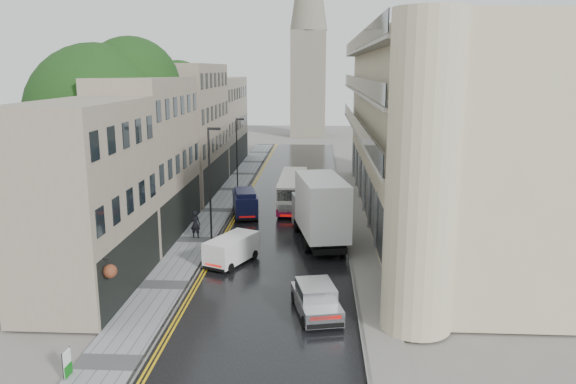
# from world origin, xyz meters

# --- Properties ---
(road) EXTENTS (9.00, 85.00, 0.02)m
(road) POSITION_xyz_m (0.00, 27.50, 0.01)
(road) COLOR black
(road) RESTS_ON ground
(left_sidewalk) EXTENTS (2.70, 85.00, 0.12)m
(left_sidewalk) POSITION_xyz_m (-5.85, 27.50, 0.06)
(left_sidewalk) COLOR gray
(left_sidewalk) RESTS_ON ground
(right_sidewalk) EXTENTS (1.80, 85.00, 0.12)m
(right_sidewalk) POSITION_xyz_m (5.40, 27.50, 0.06)
(right_sidewalk) COLOR slate
(right_sidewalk) RESTS_ON ground
(old_shop_row) EXTENTS (4.50, 56.00, 12.00)m
(old_shop_row) POSITION_xyz_m (-9.45, 30.00, 6.00)
(old_shop_row) COLOR gray
(old_shop_row) RESTS_ON ground
(modern_block) EXTENTS (8.00, 40.00, 14.00)m
(modern_block) POSITION_xyz_m (10.30, 26.00, 7.00)
(modern_block) COLOR #C2B090
(modern_block) RESTS_ON ground
(church_spire) EXTENTS (6.40, 6.40, 40.00)m
(church_spire) POSITION_xyz_m (0.50, 82.00, 20.00)
(church_spire) COLOR #706859
(church_spire) RESTS_ON ground
(tree_near) EXTENTS (10.56, 10.56, 13.89)m
(tree_near) POSITION_xyz_m (-12.50, 20.00, 6.95)
(tree_near) COLOR black
(tree_near) RESTS_ON ground
(tree_far) EXTENTS (9.24, 9.24, 12.46)m
(tree_far) POSITION_xyz_m (-12.20, 33.00, 6.23)
(tree_far) COLOR black
(tree_far) RESTS_ON ground
(cream_bus) EXTENTS (2.22, 9.60, 2.62)m
(cream_bus) POSITION_xyz_m (-0.72, 27.07, 1.33)
(cream_bus) COLOR silver
(cream_bus) RESTS_ON road
(white_lorry) EXTENTS (4.24, 9.19, 4.64)m
(white_lorry) POSITION_xyz_m (1.75, 17.24, 2.34)
(white_lorry) COLOR white
(white_lorry) RESTS_ON road
(silver_hatchback) EXTENTS (2.64, 4.43, 1.55)m
(silver_hatchback) POSITION_xyz_m (1.95, 6.26, 0.80)
(silver_hatchback) COLOR #A7A7AC
(silver_hatchback) RESTS_ON road
(white_van) EXTENTS (3.12, 4.19, 1.74)m
(white_van) POSITION_xyz_m (-3.99, 13.87, 0.89)
(white_van) COLOR white
(white_van) RESTS_ON road
(navy_van) EXTENTS (2.62, 4.65, 2.24)m
(navy_van) POSITION_xyz_m (-3.89, 24.54, 1.14)
(navy_van) COLOR black
(navy_van) RESTS_ON road
(pedestrian) EXTENTS (0.76, 0.55, 1.93)m
(pedestrian) POSITION_xyz_m (-6.03, 19.65, 1.09)
(pedestrian) COLOR black
(pedestrian) RESTS_ON left_sidewalk
(lamp_post_near) EXTENTS (0.88, 0.24, 7.75)m
(lamp_post_near) POSITION_xyz_m (-4.79, 18.96, 3.99)
(lamp_post_near) COLOR black
(lamp_post_near) RESTS_ON left_sidewalk
(lamp_post_far) EXTENTS (0.80, 0.21, 7.01)m
(lamp_post_far) POSITION_xyz_m (-5.20, 34.36, 3.63)
(lamp_post_far) COLOR black
(lamp_post_far) RESTS_ON left_sidewalk
(estate_sign) EXTENTS (0.11, 0.62, 1.04)m
(estate_sign) POSITION_xyz_m (-7.05, 1.49, 0.64)
(estate_sign) COLOR silver
(estate_sign) RESTS_ON left_sidewalk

